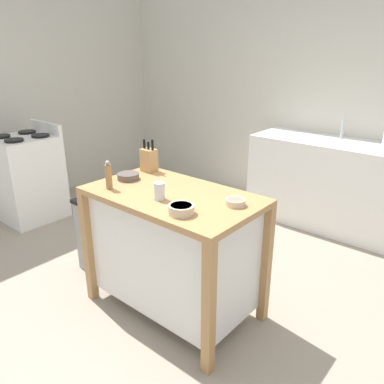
# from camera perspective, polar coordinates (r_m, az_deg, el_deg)

# --- Properties ---
(ground_plane) EXTENTS (6.75, 6.75, 0.00)m
(ground_plane) POSITION_cam_1_polar(r_m,az_deg,el_deg) (2.88, -2.54, -17.31)
(ground_plane) COLOR gray
(ground_plane) RESTS_ON ground
(wall_back) EXTENTS (5.75, 0.10, 2.60)m
(wall_back) POSITION_cam_1_polar(r_m,az_deg,el_deg) (4.42, 19.93, 13.42)
(wall_back) COLOR beige
(wall_back) RESTS_ON ground
(wall_left) EXTENTS (0.10, 3.06, 2.60)m
(wall_left) POSITION_cam_1_polar(r_m,az_deg,el_deg) (5.15, -20.15, 14.27)
(wall_left) COLOR beige
(wall_left) RESTS_ON ground
(kitchen_island) EXTENTS (1.16, 0.67, 0.89)m
(kitchen_island) POSITION_cam_1_polar(r_m,az_deg,el_deg) (2.64, -2.83, -8.11)
(kitchen_island) COLOR #AD7F4C
(kitchen_island) RESTS_ON ground
(knife_block) EXTENTS (0.11, 0.09, 0.25)m
(knife_block) POSITION_cam_1_polar(r_m,az_deg,el_deg) (2.92, -6.44, 4.82)
(knife_block) COLOR tan
(knife_block) RESTS_ON kitchen_island
(bowl_ceramic_wide) EXTENTS (0.12, 0.12, 0.04)m
(bowl_ceramic_wide) POSITION_cam_1_polar(r_m,az_deg,el_deg) (2.29, 6.48, -1.48)
(bowl_ceramic_wide) COLOR beige
(bowl_ceramic_wide) RESTS_ON kitchen_island
(bowl_ceramic_small) EXTENTS (0.15, 0.15, 0.05)m
(bowl_ceramic_small) POSITION_cam_1_polar(r_m,az_deg,el_deg) (2.16, -1.61, -2.56)
(bowl_ceramic_small) COLOR beige
(bowl_ceramic_small) RESTS_ON kitchen_island
(bowl_stoneware_deep) EXTENTS (0.16, 0.16, 0.04)m
(bowl_stoneware_deep) POSITION_cam_1_polar(r_m,az_deg,el_deg) (2.77, -9.49, 2.36)
(bowl_stoneware_deep) COLOR #564C47
(bowl_stoneware_deep) RESTS_ON kitchen_island
(drinking_cup) EXTENTS (0.07, 0.07, 0.11)m
(drinking_cup) POSITION_cam_1_polar(r_m,az_deg,el_deg) (2.36, -4.87, 0.15)
(drinking_cup) COLOR silver
(drinking_cup) RESTS_ON kitchen_island
(pepper_grinder) EXTENTS (0.04, 0.04, 0.19)m
(pepper_grinder) POSITION_cam_1_polar(r_m,az_deg,el_deg) (2.58, -12.33, 2.41)
(pepper_grinder) COLOR #9E7042
(pepper_grinder) RESTS_ON kitchen_island
(trash_bin) EXTENTS (0.36, 0.28, 0.63)m
(trash_bin) POSITION_cam_1_polar(r_m,az_deg,el_deg) (3.28, -13.41, -6.23)
(trash_bin) COLOR gray
(trash_bin) RESTS_ON ground
(sink_counter) EXTENTS (1.62, 0.60, 0.90)m
(sink_counter) POSITION_cam_1_polar(r_m,az_deg,el_deg) (4.19, 19.83, 1.14)
(sink_counter) COLOR white
(sink_counter) RESTS_ON ground
(sink_faucet) EXTENTS (0.02, 0.02, 0.22)m
(sink_faucet) POSITION_cam_1_polar(r_m,az_deg,el_deg) (4.18, 21.47, 8.85)
(sink_faucet) COLOR #B7BCC1
(sink_faucet) RESTS_ON sink_counter
(stove) EXTENTS (0.60, 0.60, 1.02)m
(stove) POSITION_cam_1_polar(r_m,az_deg,el_deg) (4.49, -23.29, 2.00)
(stove) COLOR white
(stove) RESTS_ON ground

